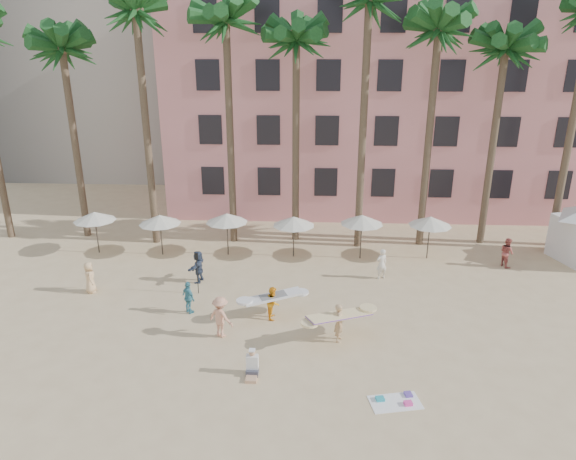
# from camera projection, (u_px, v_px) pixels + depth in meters

# --- Properties ---
(ground) EXTENTS (120.00, 120.00, 0.00)m
(ground) POSITION_uv_depth(u_px,v_px,m) (307.00, 384.00, 19.24)
(ground) COLOR #D1B789
(ground) RESTS_ON ground
(pink_hotel) EXTENTS (35.00, 14.00, 16.00)m
(pink_hotel) POSITION_uv_depth(u_px,v_px,m) (401.00, 100.00, 40.69)
(pink_hotel) COLOR pink
(pink_hotel) RESTS_ON ground
(palm_row) EXTENTS (44.40, 5.40, 16.30)m
(palm_row) POSITION_uv_depth(u_px,v_px,m) (323.00, 28.00, 28.98)
(palm_row) COLOR brown
(palm_row) RESTS_ON ground
(umbrella_row) EXTENTS (22.50, 2.70, 2.73)m
(umbrella_row) POSITION_uv_depth(u_px,v_px,m) (260.00, 219.00, 30.36)
(umbrella_row) COLOR #332B23
(umbrella_row) RESTS_ON ground
(beach_towel) EXTENTS (1.96, 1.34, 0.14)m
(beach_towel) POSITION_uv_depth(u_px,v_px,m) (396.00, 401.00, 18.28)
(beach_towel) COLOR white
(beach_towel) RESTS_ON ground
(carrier_yellow) EXTENTS (2.90, 2.08, 1.74)m
(carrier_yellow) POSITION_uv_depth(u_px,v_px,m) (340.00, 320.00, 21.80)
(carrier_yellow) COLOR tan
(carrier_yellow) RESTS_ON ground
(carrier_white) EXTENTS (2.81, 1.70, 1.56)m
(carrier_white) POSITION_uv_depth(u_px,v_px,m) (273.00, 301.00, 23.72)
(carrier_white) COLOR #FFA61A
(carrier_white) RESTS_ON ground
(beachgoers) EXTENTS (23.37, 9.47, 1.87)m
(beachgoers) POSITION_uv_depth(u_px,v_px,m) (261.00, 280.00, 25.85)
(beachgoers) COLOR tan
(beachgoers) RESTS_ON ground
(paddle) EXTENTS (0.18, 0.04, 2.23)m
(paddle) POSITION_uv_depth(u_px,v_px,m) (197.00, 268.00, 25.89)
(paddle) COLOR black
(paddle) RESTS_ON ground
(seated_man) EXTENTS (0.47, 0.82, 1.07)m
(seated_man) POSITION_uv_depth(u_px,v_px,m) (252.00, 367.00, 19.68)
(seated_man) COLOR #3F3F4C
(seated_man) RESTS_ON ground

